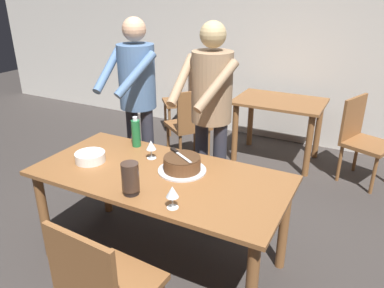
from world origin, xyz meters
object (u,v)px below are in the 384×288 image
Objects in this scene: wine_glass_near at (151,146)px; cake_on_platter at (182,164)px; background_chair_0 at (362,137)px; plate_stack at (90,157)px; chair_near_side at (104,287)px; background_chair_3 at (191,123)px; cake_knife at (177,152)px; background_table at (279,114)px; background_chair_1 at (185,98)px; main_dining_table at (160,187)px; water_bottle at (136,133)px; wine_glass_far at (172,192)px; person_cutting_cake at (211,106)px; person_standing_beside at (137,94)px; hurricane_lamp at (130,178)px.

cake_on_platter is at bearing -14.27° from wine_glass_near.
cake_on_platter is 2.27m from background_chair_0.
plate_stack is (-0.68, -0.18, -0.02)m from cake_on_platter.
background_chair_3 is (-0.78, 2.46, 0.00)m from chair_near_side.
cake_knife is 0.24× the size of background_table.
chair_near_side is 1.00× the size of background_chair_1.
background_chair_1 is at bearing 113.00° from wine_glass_near.
main_dining_table is 0.57m from water_bottle.
main_dining_table is at bearing -37.51° from water_bottle.
chair_near_side reaches higher than wine_glass_far.
cake_knife is 0.27× the size of background_chair_1.
water_bottle is (-0.48, 0.18, -0.00)m from cake_knife.
background_chair_1 is (-1.28, 1.91, -0.58)m from person_cutting_cake.
person_cutting_cake is 1.56m from chair_near_side.
person_standing_beside reaches higher than cake_knife.
cake_knife reaches higher than background_table.
water_bottle is 1.32m from chair_near_side.
plate_stack is 0.45m from wine_glass_near.
hurricane_lamp is at bearing 108.36° from chair_near_side.
wine_glass_far is 0.16× the size of background_chair_0.
hurricane_lamp is 2.70m from background_chair_0.
water_bottle reaches higher than background_chair_0.
water_bottle is at bearing 159.49° from cake_knife.
wine_glass_near reaches higher than cake_on_platter.
plate_stack is 0.24× the size of background_chair_3.
cake_knife is 0.97× the size of water_bottle.
hurricane_lamp reaches higher than cake_on_platter.
background_chair_0 is at bearing 38.16° from person_standing_beside.
wine_glass_near is at bearing -30.60° from water_bottle.
person_standing_beside is at bearing -90.75° from background_chair_3.
background_table is (0.89, 1.53, -0.50)m from person_standing_beside.
person_cutting_cake is at bearing 83.87° from hurricane_lamp.
cake_knife is 2.73m from background_chair_1.
wine_glass_far is 2.60m from background_chair_0.
water_bottle reaches higher than background_chair_3.
main_dining_table is 2.81m from background_chair_1.
person_cutting_cake is at bearing 58.80° from wine_glass_near.
wine_glass_near is 0.58m from person_cutting_cake.
background_table is at bearing 173.73° from background_chair_0.
plate_stack is at bearing 163.19° from wine_glass_far.
background_table is at bearing 84.04° from hurricane_lamp.
cake_on_platter is 0.38× the size of background_chair_1.
wine_glass_far is 2.54m from background_table.
wine_glass_far is at bearing -3.59° from hurricane_lamp.
background_chair_3 is (-0.63, 1.66, -0.15)m from main_dining_table.
background_chair_0 is (1.08, 1.45, -0.58)m from person_cutting_cake.
cake_knife is 0.14× the size of person_standing_beside.
cake_on_platter is 2.10m from background_table.
main_dining_table is 12.35× the size of wine_glass_near.
water_bottle is 0.46m from person_standing_beside.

